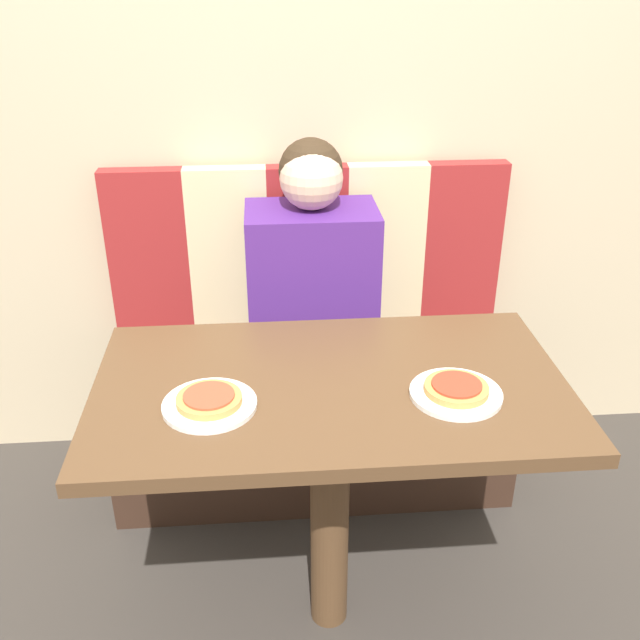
{
  "coord_description": "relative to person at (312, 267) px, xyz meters",
  "views": [
    {
      "loc": [
        -0.14,
        -1.4,
        1.65
      ],
      "look_at": [
        0.0,
        0.31,
        0.77
      ],
      "focal_mm": 40.0,
      "sensor_mm": 36.0,
      "label": 1
    }
  ],
  "objects": [
    {
      "name": "booth_backrest",
      "position": [
        0.0,
        0.2,
        -0.03
      ],
      "size": [
        1.3,
        0.07,
        0.59
      ],
      "color": "maroon",
      "rests_on": "booth_seat"
    },
    {
      "name": "pizza_left",
      "position": [
        -0.27,
        -0.7,
        -0.01
      ],
      "size": [
        0.14,
        0.14,
        0.02
      ],
      "color": "#C68E47",
      "rests_on": "plate_left"
    },
    {
      "name": "ground_plane",
      "position": [
        0.0,
        -0.62,
        -0.8
      ],
      "size": [
        12.0,
        12.0,
        0.0
      ],
      "primitive_type": "plane",
      "color": "#38332D"
    },
    {
      "name": "pizza_right",
      "position": [
        0.27,
        -0.7,
        -0.01
      ],
      "size": [
        0.14,
        0.14,
        0.02
      ],
      "color": "#C68E47",
      "rests_on": "plate_right"
    },
    {
      "name": "wall_back",
      "position": [
        0.0,
        0.29,
        0.5
      ],
      "size": [
        7.0,
        0.05,
        2.6
      ],
      "color": "#C6B28E",
      "rests_on": "ground_plane"
    },
    {
      "name": "booth_seat",
      "position": [
        0.0,
        -0.0,
        -0.56
      ],
      "size": [
        1.3,
        0.47,
        0.47
      ],
      "color": "#382319",
      "rests_on": "ground_plane"
    },
    {
      "name": "plate_right",
      "position": [
        0.27,
        -0.7,
        -0.02
      ],
      "size": [
        0.21,
        0.21,
        0.01
      ],
      "color": "white",
      "rests_on": "dining_table"
    },
    {
      "name": "dining_table",
      "position": [
        0.0,
        -0.62,
        -0.14
      ],
      "size": [
        1.1,
        0.63,
        0.77
      ],
      "color": "brown",
      "rests_on": "ground_plane"
    },
    {
      "name": "plate_left",
      "position": [
        -0.27,
        -0.7,
        -0.02
      ],
      "size": [
        0.21,
        0.21,
        0.01
      ],
      "color": "white",
      "rests_on": "dining_table"
    },
    {
      "name": "person",
      "position": [
        0.0,
        0.0,
        0.0
      ],
      "size": [
        0.4,
        0.25,
        0.72
      ],
      "color": "#4C237A",
      "rests_on": "booth_seat"
    }
  ]
}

